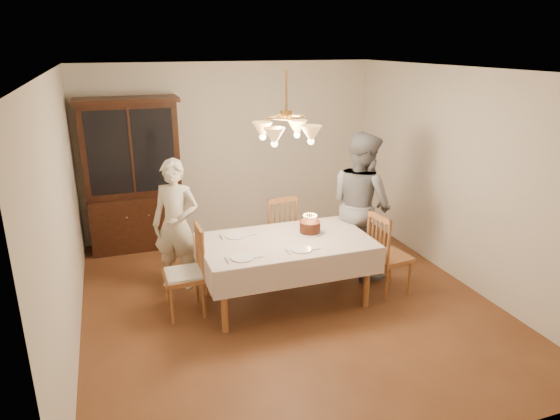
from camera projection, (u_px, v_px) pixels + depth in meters
name	position (u px, v px, depth m)	size (l,w,h in m)	color
ground	(286.00, 300.00, 5.84)	(5.00, 5.00, 0.00)	#593019
room_shell	(286.00, 169.00, 5.33)	(5.00, 5.00, 5.00)	white
dining_table	(286.00, 246.00, 5.62)	(1.90, 1.10, 0.76)	brown
china_hutch	(133.00, 178.00, 7.06)	(1.38, 0.54, 2.16)	black
chair_far_side	(277.00, 234.00, 6.63)	(0.48, 0.46, 1.00)	brown
chair_left_end	(185.00, 276.00, 5.42)	(0.42, 0.44, 1.00)	brown
chair_right_end	(389.00, 258.00, 5.90)	(0.48, 0.49, 1.00)	brown
elderly_woman	(176.00, 225.00, 5.95)	(0.58, 0.38, 1.59)	beige
adult_in_grey	(361.00, 204.00, 6.31)	(0.89, 0.70, 1.84)	slate
birthday_cake	(310.00, 227.00, 5.77)	(0.30, 0.30, 0.23)	white
place_setting_near_left	(244.00, 257.00, 5.12)	(0.39, 0.25, 0.02)	white
place_setting_near_right	(302.00, 249.00, 5.33)	(0.38, 0.23, 0.02)	white
place_setting_far_left	(237.00, 235.00, 5.71)	(0.41, 0.27, 0.02)	white
chandelier	(286.00, 132.00, 5.20)	(0.62, 0.62, 0.73)	#BF8C3F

